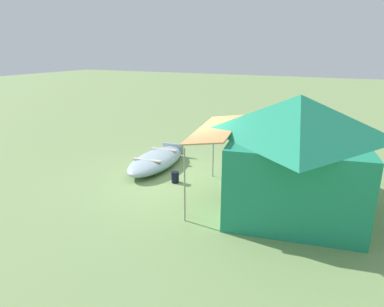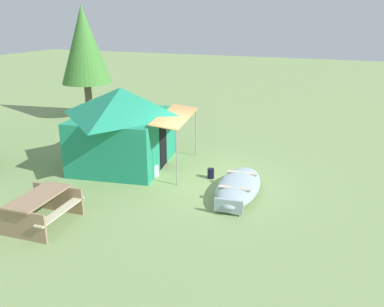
{
  "view_description": "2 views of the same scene",
  "coord_description": "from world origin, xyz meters",
  "px_view_note": "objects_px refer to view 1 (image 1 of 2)",
  "views": [
    {
      "loc": [
        7.94,
        4.2,
        3.66
      ],
      "look_at": [
        0.17,
        0.42,
        0.97
      ],
      "focal_mm": 31.7,
      "sensor_mm": 36.0,
      "label": 1
    },
    {
      "loc": [
        -11.18,
        -4.12,
        4.94
      ],
      "look_at": [
        0.19,
        0.54,
        0.71
      ],
      "focal_mm": 37.56,
      "sensor_mm": 36.0,
      "label": 2
    }
  ],
  "objects_px": {
    "beached_rowboat": "(156,160)",
    "fuel_can": "(175,177)",
    "cooler_box": "(246,181)",
    "canvas_cabin_tent": "(295,151)",
    "picnic_table": "(306,141)"
  },
  "relations": [
    {
      "from": "canvas_cabin_tent",
      "to": "picnic_table",
      "type": "bearing_deg",
      "value": -175.93
    },
    {
      "from": "canvas_cabin_tent",
      "to": "fuel_can",
      "type": "height_order",
      "value": "canvas_cabin_tent"
    },
    {
      "from": "canvas_cabin_tent",
      "to": "picnic_table",
      "type": "distance_m",
      "value": 4.62
    },
    {
      "from": "cooler_box",
      "to": "beached_rowboat",
      "type": "bearing_deg",
      "value": -96.21
    },
    {
      "from": "canvas_cabin_tent",
      "to": "cooler_box",
      "type": "bearing_deg",
      "value": -115.09
    },
    {
      "from": "picnic_table",
      "to": "canvas_cabin_tent",
      "type": "bearing_deg",
      "value": 4.07
    },
    {
      "from": "beached_rowboat",
      "to": "picnic_table",
      "type": "relative_size",
      "value": 1.71
    },
    {
      "from": "beached_rowboat",
      "to": "canvas_cabin_tent",
      "type": "relative_size",
      "value": 0.7
    },
    {
      "from": "picnic_table",
      "to": "fuel_can",
      "type": "bearing_deg",
      "value": -33.37
    },
    {
      "from": "fuel_can",
      "to": "cooler_box",
      "type": "bearing_deg",
      "value": 105.18
    },
    {
      "from": "picnic_table",
      "to": "cooler_box",
      "type": "distance_m",
      "value": 4.03
    },
    {
      "from": "beached_rowboat",
      "to": "picnic_table",
      "type": "xyz_separation_m",
      "value": [
        -3.57,
        4.07,
        0.23
      ]
    },
    {
      "from": "canvas_cabin_tent",
      "to": "cooler_box",
      "type": "height_order",
      "value": "canvas_cabin_tent"
    },
    {
      "from": "beached_rowboat",
      "to": "fuel_can",
      "type": "distance_m",
      "value": 1.44
    },
    {
      "from": "fuel_can",
      "to": "canvas_cabin_tent",
      "type": "bearing_deg",
      "value": 88.38
    }
  ]
}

